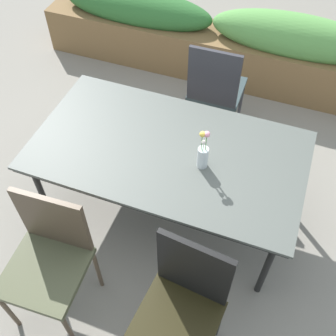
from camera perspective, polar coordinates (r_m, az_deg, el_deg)
The scene contains 7 objects.
ground_plane at distance 3.18m, azimuth -1.12°, elevation -5.74°, with size 12.00×12.00×0.00m, color gray.
dining_table at distance 2.65m, azimuth 0.00°, elevation 2.07°, with size 1.78×0.99×0.70m.
chair_far_side at distance 3.31m, azimuth 6.69°, elevation 11.18°, with size 0.42×0.42×0.98m.
chair_near_right at distance 2.24m, azimuth 2.16°, elevation -18.46°, with size 0.46×0.46×0.97m.
chair_near_left at distance 2.46m, azimuth -16.45°, elevation -11.69°, with size 0.47×0.47×0.94m.
flower_vase at distance 2.46m, azimuth 4.96°, elevation 2.01°, with size 0.07×0.07×0.30m.
planter_box at distance 4.20m, azimuth 6.29°, elevation 17.43°, with size 3.46×0.46×0.78m.
Camera 1 is at (0.67, -1.63, 2.65)m, focal length 43.21 mm.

